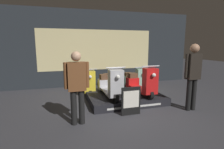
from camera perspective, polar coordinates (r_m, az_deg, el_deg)
ground_plane at (r=4.56m, az=4.74°, el=-13.17°), size 30.00×30.00×0.00m
shop_wall_back at (r=7.63m, az=-4.91°, el=8.39°), size 8.87×0.09×3.20m
display_platform at (r=5.57m, az=4.27°, el=-7.64°), size 2.27×1.57×0.22m
scooter_display_left at (r=5.22m, az=-0.63°, el=-3.36°), size 0.53×1.69×0.97m
scooter_display_right at (r=5.58m, az=9.52°, el=-2.64°), size 0.53×1.69×0.97m
scooter_backrow_0 at (r=6.54m, az=-8.14°, el=-2.78°), size 0.53×1.69×0.97m
scooter_backrow_1 at (r=6.74m, az=-0.02°, el=-2.30°), size 0.53×1.69×0.97m
scooter_backrow_2 at (r=7.07m, az=7.49°, el=-1.82°), size 0.53×1.69×0.97m
person_left_browsing at (r=3.87m, az=-11.39°, el=-2.82°), size 0.54×0.21×1.63m
person_right_browsing at (r=5.10m, az=24.91°, el=0.59°), size 0.52×0.23×1.80m
price_sign_board at (r=4.48m, az=6.21°, el=-8.59°), size 0.51×0.04×0.73m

